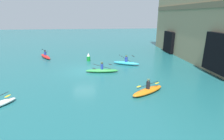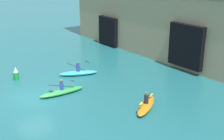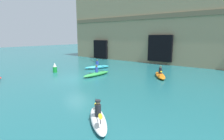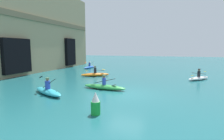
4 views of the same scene
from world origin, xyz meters
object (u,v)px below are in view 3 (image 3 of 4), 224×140
(kayak_white, at_px, (98,119))
(marker_buoy, at_px, (55,68))
(kayak_orange, at_px, (160,75))
(kayak_green, at_px, (97,74))
(kayak_cyan, at_px, (97,67))

(kayak_white, distance_m, marker_buoy, 13.46)
(kayak_white, xyz_separation_m, kayak_orange, (-1.25, 11.02, 0.01))
(kayak_white, bearing_deg, kayak_green, 173.23)
(kayak_cyan, xyz_separation_m, kayak_white, (9.65, -10.85, -0.02))
(kayak_green, bearing_deg, kayak_cyan, -135.48)
(kayak_green, height_order, kayak_white, kayak_white)
(kayak_cyan, distance_m, kayak_white, 14.52)
(kayak_cyan, bearing_deg, kayak_orange, 116.51)
(kayak_white, height_order, kayak_orange, kayak_orange)
(kayak_green, distance_m, kayak_orange, 6.59)
(kayak_cyan, height_order, marker_buoy, kayak_cyan)
(kayak_green, distance_m, marker_buoy, 5.30)
(kayak_cyan, xyz_separation_m, kayak_green, (2.73, -3.18, -0.02))
(kayak_orange, bearing_deg, kayak_white, -25.00)
(kayak_cyan, distance_m, kayak_orange, 8.40)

